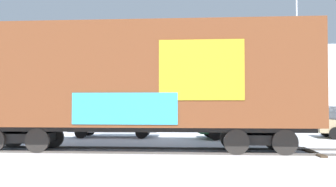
{
  "coord_description": "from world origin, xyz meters",
  "views": [
    {
      "loc": [
        1.72,
        -13.18,
        1.8
      ],
      "look_at": [
        0.47,
        0.69,
        2.24
      ],
      "focal_mm": 36.93,
      "sensor_mm": 36.0,
      "label": 1
    }
  ],
  "objects_px": {
    "freight_car": "(138,78)",
    "flagpole": "(297,46)",
    "parked_car_green": "(241,121)",
    "parked_car_white": "(113,122)"
  },
  "relations": [
    {
      "from": "freight_car",
      "to": "flagpole",
      "type": "xyz_separation_m",
      "value": [
        9.89,
        14.09,
        3.48
      ]
    },
    {
      "from": "freight_car",
      "to": "flagpole",
      "type": "bearing_deg",
      "value": 54.93
    },
    {
      "from": "parked_car_white",
      "to": "parked_car_green",
      "type": "bearing_deg",
      "value": -2.28
    },
    {
      "from": "freight_car",
      "to": "parked_car_green",
      "type": "relative_size",
      "value": 2.8
    },
    {
      "from": "flagpole",
      "to": "parked_car_white",
      "type": "relative_size",
      "value": 2.07
    },
    {
      "from": "parked_car_white",
      "to": "parked_car_green",
      "type": "height_order",
      "value": "parked_car_green"
    },
    {
      "from": "parked_car_green",
      "to": "freight_car",
      "type": "bearing_deg",
      "value": -130.43
    },
    {
      "from": "parked_car_green",
      "to": "parked_car_white",
      "type": "bearing_deg",
      "value": 177.72
    },
    {
      "from": "flagpole",
      "to": "parked_car_green",
      "type": "distance_m",
      "value": 11.59
    },
    {
      "from": "freight_car",
      "to": "flagpole",
      "type": "height_order",
      "value": "flagpole"
    }
  ]
}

